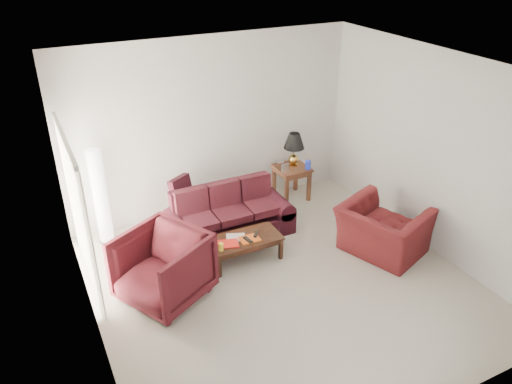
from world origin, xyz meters
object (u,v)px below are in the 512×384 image
floor_lamp (100,197)px  armchair_right (383,230)px  end_table (291,182)px  armchair_left (163,268)px  sofa (229,214)px  coffee_table (244,249)px

floor_lamp → armchair_right: size_ratio=1.34×
end_table → armchair_left: (-2.93, -1.69, 0.17)m
sofa → armchair_left: (-1.39, -0.99, 0.07)m
armchair_left → coffee_table: (1.32, 0.31, -0.29)m
floor_lamp → armchair_right: (3.71, -2.19, -0.41)m
end_table → floor_lamp: (-3.35, 0.06, 0.48)m
floor_lamp → armchair_left: (0.42, -1.75, -0.31)m
floor_lamp → coffee_table: 2.34m
end_table → coffee_table: (-1.61, -1.38, -0.12)m
floor_lamp → end_table: bearing=-1.0°
sofa → end_table: bearing=22.5°
armchair_left → armchair_right: (3.29, -0.44, -0.10)m
floor_lamp → coffee_table: size_ratio=1.45×
armchair_left → coffee_table: armchair_left is taller
sofa → end_table: 1.69m
end_table → floor_lamp: 3.39m
floor_lamp → coffee_table: bearing=-39.6°
armchair_left → coffee_table: size_ratio=0.97×
armchair_left → floor_lamp: bearing=164.9°
armchair_left → armchair_right: 3.32m
sofa → armchair_right: (1.90, -1.44, -0.02)m
coffee_table → end_table: bearing=61.1°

